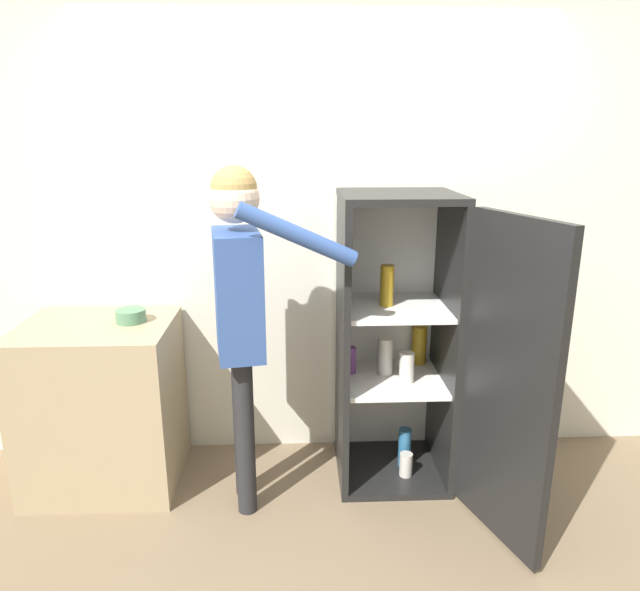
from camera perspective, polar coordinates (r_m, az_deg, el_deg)
The scene contains 6 objects.
ground_plane at distance 2.92m, azimuth 0.68°, elevation -23.99°, with size 12.00×12.00×0.00m, color #7A664C.
wall_back at distance 3.28m, azimuth -0.18°, elevation 5.37°, with size 7.00×0.06×2.55m.
refrigerator at distance 3.06m, azimuth 9.42°, elevation -5.16°, with size 0.83×1.15×1.59m.
person at distance 2.74m, azimuth -8.00°, elevation 0.19°, with size 0.70×0.50×1.74m.
counter at distance 3.36m, azimuth -20.88°, elevation -10.17°, with size 0.78×0.63×0.92m.
bowl at distance 3.17m, azimuth -18.39°, elevation -1.92°, with size 0.16×0.16×0.07m.
Camera 1 is at (-0.13, -2.24, 1.88)m, focal length 32.00 mm.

